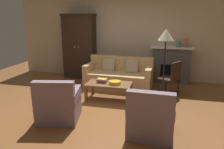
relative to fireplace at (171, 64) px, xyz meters
The scene contains 15 objects.
ground_plane 2.83m from the fireplace, 124.00° to the right, with size 9.60×9.60×0.00m, color brown.
back_wall 1.78m from the fireplace, behind, with size 7.20×0.10×2.80m, color beige.
fireplace is the anchor object (origin of this frame).
armoire 2.99m from the fireplace, behind, with size 1.06×0.57×2.09m.
couch 1.70m from the fireplace, 150.28° to the right, with size 1.96×0.95×0.86m.
coffee_table 2.41m from the fireplace, 128.50° to the right, with size 1.10×0.60×0.42m.
fruit_bowl 2.33m from the fireplace, 124.91° to the right, with size 0.29×0.29×0.08m, color gold.
book_stack 2.49m from the fireplace, 132.39° to the right, with size 0.26×0.19×0.09m.
mantel_vase_jade 0.66m from the fireplace, ahead, with size 0.14×0.14×0.17m, color slate.
mantel_vase_terracotta 0.78m from the fireplace, ahead, with size 0.11×0.11×0.26m, color #A86042.
armchair_near_left 3.88m from the fireplace, 124.29° to the right, with size 0.91×0.91×0.88m.
armchair_near_right 3.38m from the fireplace, 96.37° to the right, with size 0.80×0.79×0.88m.
side_chair_wooden 1.20m from the fireplace, 89.72° to the right, with size 0.61×0.61×0.90m.
floor_lamp 1.98m from the fireplace, 96.74° to the right, with size 0.36×0.36×1.74m.
dog 3.92m from the fireplace, 139.93° to the right, with size 0.35×0.53×0.39m.
Camera 1 is at (1.33, -4.53, 2.01)m, focal length 35.03 mm.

